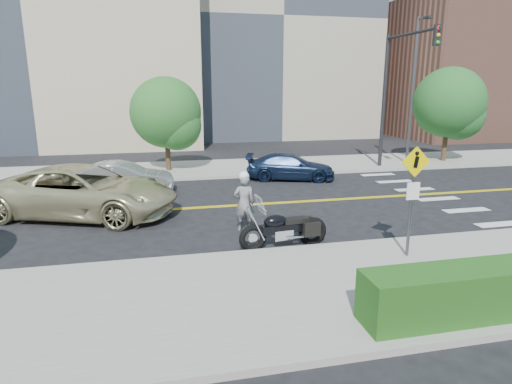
{
  "coord_description": "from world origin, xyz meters",
  "views": [
    {
      "loc": [
        -1.96,
        -15.73,
        4.46
      ],
      "look_at": [
        0.91,
        -2.79,
        1.2
      ],
      "focal_mm": 30.0,
      "sensor_mm": 36.0,
      "label": 1
    }
  ],
  "objects_px": {
    "motorcycle": "(284,221)",
    "parked_car_blue": "(290,167)",
    "suv": "(84,191)",
    "parked_car_silver": "(123,178)",
    "pedestrian_sign": "(413,189)",
    "motorcyclist": "(244,201)"
  },
  "relations": [
    {
      "from": "motorcycle",
      "to": "parked_car_silver",
      "type": "distance_m",
      "value": 8.92
    },
    {
      "from": "motorcycle",
      "to": "parked_car_silver",
      "type": "relative_size",
      "value": 0.61
    },
    {
      "from": "motorcyclist",
      "to": "suv",
      "type": "bearing_deg",
      "value": -24.4
    },
    {
      "from": "motorcycle",
      "to": "suv",
      "type": "xyz_separation_m",
      "value": [
        -6.05,
        4.41,
        0.12
      ]
    },
    {
      "from": "pedestrian_sign",
      "to": "motorcycle",
      "type": "bearing_deg",
      "value": 149.15
    },
    {
      "from": "pedestrian_sign",
      "to": "parked_car_blue",
      "type": "distance_m",
      "value": 10.6
    },
    {
      "from": "motorcyclist",
      "to": "parked_car_silver",
      "type": "xyz_separation_m",
      "value": [
        -4.14,
        5.78,
        -0.27
      ]
    },
    {
      "from": "suv",
      "to": "parked_car_silver",
      "type": "height_order",
      "value": "suv"
    },
    {
      "from": "parked_car_silver",
      "to": "motorcyclist",
      "type": "bearing_deg",
      "value": -138.94
    },
    {
      "from": "pedestrian_sign",
      "to": "parked_car_silver",
      "type": "relative_size",
      "value": 0.71
    },
    {
      "from": "pedestrian_sign",
      "to": "parked_car_silver",
      "type": "distance_m",
      "value": 12.1
    },
    {
      "from": "parked_car_blue",
      "to": "motorcyclist",
      "type": "bearing_deg",
      "value": 169.14
    },
    {
      "from": "suv",
      "to": "parked_car_silver",
      "type": "bearing_deg",
      "value": 1.29
    },
    {
      "from": "parked_car_silver",
      "to": "parked_car_blue",
      "type": "distance_m",
      "value": 7.97
    },
    {
      "from": "suv",
      "to": "parked_car_blue",
      "type": "height_order",
      "value": "suv"
    },
    {
      "from": "motorcyclist",
      "to": "motorcycle",
      "type": "xyz_separation_m",
      "value": [
        0.85,
        -1.62,
        -0.18
      ]
    },
    {
      "from": "pedestrian_sign",
      "to": "parked_car_silver",
      "type": "xyz_separation_m",
      "value": [
        -7.86,
        9.11,
        -1.27
      ]
    },
    {
      "from": "suv",
      "to": "parked_car_blue",
      "type": "xyz_separation_m",
      "value": [
        8.91,
        4.39,
        -0.27
      ]
    },
    {
      "from": "motorcycle",
      "to": "parked_car_blue",
      "type": "distance_m",
      "value": 9.25
    },
    {
      "from": "motorcyclist",
      "to": "parked_car_silver",
      "type": "bearing_deg",
      "value": -50.64
    },
    {
      "from": "suv",
      "to": "pedestrian_sign",
      "type": "bearing_deg",
      "value": -103.57
    },
    {
      "from": "motorcyclist",
      "to": "suv",
      "type": "xyz_separation_m",
      "value": [
        -5.2,
        2.78,
        -0.06
      ]
    }
  ]
}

